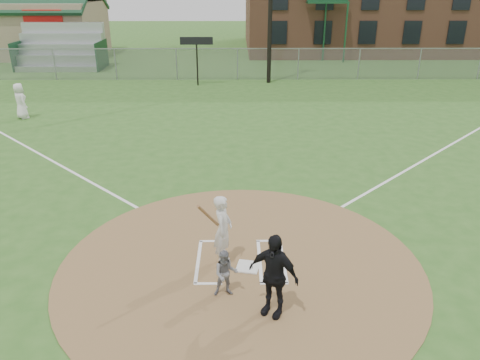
{
  "coord_description": "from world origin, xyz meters",
  "views": [
    {
      "loc": [
        -0.09,
        -9.22,
        6.12
      ],
      "look_at": [
        0.0,
        2.0,
        1.3
      ],
      "focal_mm": 35.0,
      "sensor_mm": 36.0,
      "label": 1
    }
  ],
  "objects_px": {
    "home_plate": "(248,267)",
    "ondeck_player": "(20,101)",
    "batter_at_plate": "(223,230)",
    "umpire": "(273,275)",
    "catcher": "(226,273)"
  },
  "relations": [
    {
      "from": "home_plate",
      "to": "ondeck_player",
      "type": "relative_size",
      "value": 0.3
    },
    {
      "from": "batter_at_plate",
      "to": "ondeck_player",
      "type": "bearing_deg",
      "value": 128.34
    },
    {
      "from": "umpire",
      "to": "batter_at_plate",
      "type": "bearing_deg",
      "value": 149.13
    },
    {
      "from": "umpire",
      "to": "ondeck_player",
      "type": "distance_m",
      "value": 18.01
    },
    {
      "from": "home_plate",
      "to": "catcher",
      "type": "bearing_deg",
      "value": -115.98
    },
    {
      "from": "home_plate",
      "to": "batter_at_plate",
      "type": "xyz_separation_m",
      "value": [
        -0.57,
        0.23,
        0.84
      ]
    },
    {
      "from": "umpire",
      "to": "ondeck_player",
      "type": "height_order",
      "value": "umpire"
    },
    {
      "from": "ondeck_player",
      "to": "batter_at_plate",
      "type": "height_order",
      "value": "batter_at_plate"
    },
    {
      "from": "ondeck_player",
      "to": "catcher",
      "type": "bearing_deg",
      "value": 170.97
    },
    {
      "from": "home_plate",
      "to": "catcher",
      "type": "xyz_separation_m",
      "value": [
        -0.48,
        -0.99,
        0.5
      ]
    },
    {
      "from": "home_plate",
      "to": "ondeck_player",
      "type": "height_order",
      "value": "ondeck_player"
    },
    {
      "from": "home_plate",
      "to": "umpire",
      "type": "height_order",
      "value": "umpire"
    },
    {
      "from": "umpire",
      "to": "ondeck_player",
      "type": "relative_size",
      "value": 1.05
    },
    {
      "from": "catcher",
      "to": "umpire",
      "type": "height_order",
      "value": "umpire"
    },
    {
      "from": "home_plate",
      "to": "catcher",
      "type": "distance_m",
      "value": 1.21
    }
  ]
}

